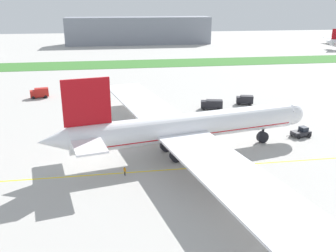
# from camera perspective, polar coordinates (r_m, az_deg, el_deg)

# --- Properties ---
(ground_plane) EXTENTS (600.00, 600.00, 0.00)m
(ground_plane) POSITION_cam_1_polar(r_m,az_deg,el_deg) (69.64, 5.93, -5.66)
(ground_plane) COLOR #ADAAA5
(ground_plane) RESTS_ON ground
(apron_taxi_line) EXTENTS (280.00, 0.36, 0.01)m
(apron_taxi_line) POSITION_cam_1_polar(r_m,az_deg,el_deg) (68.08, 6.31, -6.27)
(apron_taxi_line) COLOR yellow
(apron_taxi_line) RESTS_ON ground
(grass_median_strip) EXTENTS (320.00, 24.00, 0.10)m
(grass_median_strip) POSITION_cam_1_polar(r_m,az_deg,el_deg) (179.90, -3.64, 9.55)
(grass_median_strip) COLOR #38722D
(grass_median_strip) RESTS_ON ground
(airliner_foreground) EXTENTS (53.51, 86.76, 16.37)m
(airliner_foreground) POSITION_cam_1_polar(r_m,az_deg,el_deg) (71.13, 2.56, -0.22)
(airliner_foreground) COLOR white
(airliner_foreground) RESTS_ON ground
(pushback_tug) EXTENTS (6.02, 3.30, 2.19)m
(pushback_tug) POSITION_cam_1_polar(r_m,az_deg,el_deg) (87.17, 19.80, -0.90)
(pushback_tug) COLOR #26262B
(pushback_tug) RESTS_ON ground
(ground_crew_wingwalker_port) EXTENTS (0.55, 0.24, 1.56)m
(ground_crew_wingwalker_port) POSITION_cam_1_polar(r_m,az_deg,el_deg) (72.59, 9.87, -3.99)
(ground_crew_wingwalker_port) COLOR black
(ground_crew_wingwalker_port) RESTS_ON ground
(ground_crew_marshaller_front) EXTENTS (0.39, 0.53, 1.62)m
(ground_crew_marshaller_front) POSITION_cam_1_polar(r_m,az_deg,el_deg) (64.55, -6.67, -6.77)
(ground_crew_marshaller_front) COLOR black
(ground_crew_marshaller_front) RESTS_ON ground
(service_truck_baggage_loader) EXTENTS (5.75, 3.36, 2.99)m
(service_truck_baggage_loader) POSITION_cam_1_polar(r_m,az_deg,el_deg) (121.62, -19.12, 4.85)
(service_truck_baggage_loader) COLOR #B21E19
(service_truck_baggage_loader) RESTS_ON ground
(service_truck_fuel_bowser) EXTENTS (5.09, 3.42, 2.62)m
(service_truck_fuel_bowser) POSITION_cam_1_polar(r_m,az_deg,el_deg) (109.73, 11.71, 3.99)
(service_truck_fuel_bowser) COLOR black
(service_truck_fuel_bowser) RESTS_ON ground
(service_truck_catering_van) EXTENTS (6.27, 3.65, 2.59)m
(service_truck_catering_van) POSITION_cam_1_polar(r_m,az_deg,el_deg) (103.40, 6.73, 3.36)
(service_truck_catering_van) COLOR black
(service_truck_catering_van) RESTS_ON ground
(terminal_building) EXTENTS (97.64, 20.00, 18.00)m
(terminal_building) POSITION_cam_1_polar(r_m,az_deg,el_deg) (263.84, -4.54, 14.41)
(terminal_building) COLOR gray
(terminal_building) RESTS_ON ground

